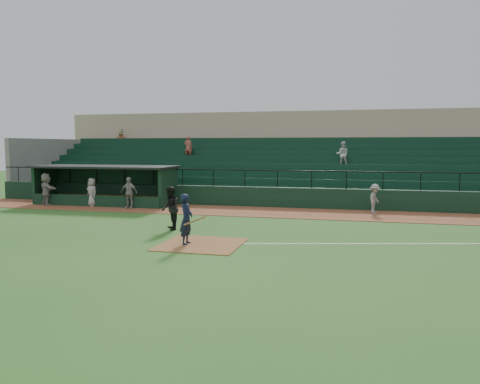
# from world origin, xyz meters

# --- Properties ---
(ground) EXTENTS (90.00, 90.00, 0.00)m
(ground) POSITION_xyz_m (0.00, 0.00, 0.00)
(ground) COLOR #2A5B1D
(ground) RESTS_ON ground
(warning_track) EXTENTS (40.00, 4.00, 0.03)m
(warning_track) POSITION_xyz_m (0.00, 8.00, 0.01)
(warning_track) COLOR brown
(warning_track) RESTS_ON ground
(home_plate_dirt) EXTENTS (3.00, 3.00, 0.03)m
(home_plate_dirt) POSITION_xyz_m (0.00, -1.00, 0.01)
(home_plate_dirt) COLOR brown
(home_plate_dirt) RESTS_ON ground
(foul_line) EXTENTS (17.49, 4.44, 0.01)m
(foul_line) POSITION_xyz_m (8.00, 1.20, 0.01)
(foul_line) COLOR white
(foul_line) RESTS_ON ground
(stadium_structure) EXTENTS (38.00, 13.08, 6.40)m
(stadium_structure) POSITION_xyz_m (-0.00, 16.46, 2.30)
(stadium_structure) COLOR black
(stadium_structure) RESTS_ON ground
(dugout) EXTENTS (8.90, 3.20, 2.42)m
(dugout) POSITION_xyz_m (-9.75, 9.56, 1.33)
(dugout) COLOR black
(dugout) RESTS_ON ground
(batter_at_plate) EXTENTS (1.04, 0.73, 1.91)m
(batter_at_plate) POSITION_xyz_m (-0.51, -1.14, 0.96)
(batter_at_plate) COLOR black
(batter_at_plate) RESTS_ON ground
(umpire) EXTENTS (1.07, 1.16, 1.91)m
(umpire) POSITION_xyz_m (-2.29, 1.61, 0.95)
(umpire) COLOR black
(umpire) RESTS_ON ground
(runner) EXTENTS (0.90, 1.16, 1.58)m
(runner) POSITION_xyz_m (6.53, 8.82, 0.82)
(runner) COLOR gray
(runner) RESTS_ON warning_track
(dugout_player_a) EXTENTS (1.09, 0.49, 1.83)m
(dugout_player_a) POSITION_xyz_m (-7.33, 7.53, 0.94)
(dugout_player_a) COLOR #9B9691
(dugout_player_a) RESTS_ON warning_track
(dugout_player_b) EXTENTS (0.98, 0.85, 1.70)m
(dugout_player_b) POSITION_xyz_m (-9.92, 7.82, 0.88)
(dugout_player_b) COLOR #AAA49F
(dugout_player_b) RESTS_ON warning_track
(dugout_player_c) EXTENTS (1.85, 1.48, 1.97)m
(dugout_player_c) POSITION_xyz_m (-12.92, 7.60, 1.01)
(dugout_player_c) COLOR gray
(dugout_player_c) RESTS_ON warning_track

